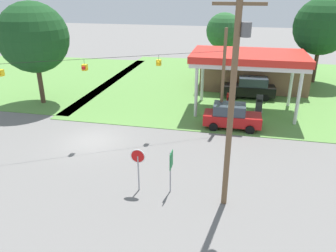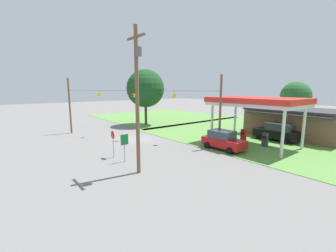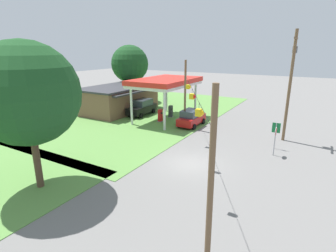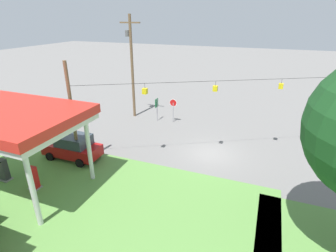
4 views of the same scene
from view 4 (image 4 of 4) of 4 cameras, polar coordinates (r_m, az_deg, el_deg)
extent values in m
plane|color=slate|center=(21.47, 9.25, -5.96)|extent=(160.00, 160.00, 0.00)
cube|color=silver|center=(18.29, -32.12, 1.00)|extent=(9.32, 5.74, 0.35)
cube|color=red|center=(18.16, -32.41, 2.32)|extent=(9.52, 5.94, 0.55)
cylinder|color=silver|center=(17.82, -16.76, -5.13)|extent=(0.28, 0.28, 4.34)
cylinder|color=silver|center=(23.44, -32.76, -1.10)|extent=(0.28, 0.28, 4.34)
cylinder|color=silver|center=(15.09, -27.34, -12.38)|extent=(0.28, 0.28, 4.34)
cube|color=gray|center=(19.24, -26.92, -11.90)|extent=(0.71, 0.56, 0.12)
cube|color=red|center=(18.83, -27.35, -9.89)|extent=(0.55, 0.40, 1.47)
cube|color=black|center=(18.80, -27.04, -8.83)|extent=(0.39, 0.03, 0.24)
cube|color=gray|center=(21.07, -31.76, -9.85)|extent=(0.71, 0.56, 0.12)
cube|color=#333338|center=(20.70, -32.21, -7.98)|extent=(0.55, 0.40, 1.47)
cube|color=black|center=(20.67, -31.92, -7.02)|extent=(0.39, 0.03, 0.24)
cube|color=#AD1414|center=(21.54, -20.11, -4.77)|extent=(4.46, 1.91, 0.84)
cube|color=#333D47|center=(21.03, -19.85, -2.94)|extent=(2.46, 1.73, 0.79)
cylinder|color=black|center=(22.01, -24.28, -6.09)|extent=(0.68, 0.23, 0.68)
cylinder|color=black|center=(23.20, -21.12, -4.08)|extent=(0.68, 0.23, 0.68)
cylinder|color=black|center=(20.30, -18.63, -7.67)|extent=(0.68, 0.23, 0.68)
cylinder|color=black|center=(21.58, -15.56, -5.38)|extent=(0.68, 0.23, 0.68)
cylinder|color=#99999E|center=(27.03, 1.13, 2.96)|extent=(0.08, 0.08, 2.10)
cylinder|color=white|center=(26.69, 1.15, 5.08)|extent=(0.80, 0.03, 0.80)
cylinder|color=red|center=(26.69, 1.15, 5.08)|extent=(0.70, 0.03, 0.70)
cylinder|color=gray|center=(27.39, -2.38, 3.55)|extent=(0.07, 0.07, 2.40)
cube|color=#146B33|center=(27.17, -2.50, 5.05)|extent=(0.04, 0.70, 0.90)
cylinder|color=brown|center=(27.96, -7.79, 12.30)|extent=(0.28, 0.28, 10.45)
cube|color=brown|center=(27.51, -8.31, 21.40)|extent=(2.20, 0.14, 0.14)
cylinder|color=#59595B|center=(27.72, -8.86, 19.30)|extent=(0.44, 0.44, 0.60)
cylinder|color=brown|center=(19.48, -20.05, 2.12)|extent=(0.24, 0.24, 7.60)
cylinder|color=black|center=(19.36, 10.36, 9.62)|extent=(17.81, 10.02, 0.02)
cylinder|color=black|center=(21.53, 23.51, 8.95)|extent=(0.02, 0.02, 0.35)
cube|color=yellow|center=(21.61, 23.36, 7.99)|extent=(0.32, 0.32, 0.40)
sphere|color=yellow|center=(21.78, 23.36, 8.09)|extent=(0.28, 0.28, 0.28)
cylinder|color=black|center=(19.40, 10.32, 9.11)|extent=(0.02, 0.02, 0.35)
cube|color=yellow|center=(19.49, 10.25, 8.04)|extent=(0.32, 0.32, 0.40)
sphere|color=red|center=(19.65, 10.35, 8.16)|extent=(0.28, 0.28, 0.28)
cylinder|color=black|center=(18.47, -5.09, 8.71)|extent=(0.02, 0.02, 0.35)
cube|color=yellow|center=(18.57, -5.05, 7.59)|extent=(0.32, 0.32, 0.40)
sphere|color=yellow|center=(18.71, -4.82, 7.71)|extent=(0.28, 0.28, 0.28)
camera|label=1|loc=(40.70, 2.08, 22.80)|focal=35.00mm
camera|label=2|loc=(42.42, -19.41, 16.21)|focal=24.00mm
camera|label=3|loc=(29.95, 49.98, 12.00)|focal=28.00mm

